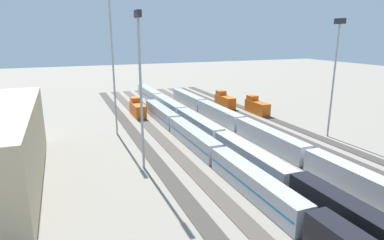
{
  "coord_description": "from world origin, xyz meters",
  "views": [
    {
      "loc": [
        -69.2,
        35.3,
        23.62
      ],
      "look_at": [
        5.45,
        5.32,
        2.5
      ],
      "focal_mm": 30.45,
      "sensor_mm": 36.0,
      "label": 1
    }
  ],
  "objects": [
    {
      "name": "track_bed_4",
      "position": [
        0.0,
        0.0,
        0.06
      ],
      "size": [
        140.0,
        2.8,
        0.12
      ],
      "primitive_type": "cube",
      "color": "#4C443D",
      "rests_on": "ground_plane"
    },
    {
      "name": "track_bed_5",
      "position": [
        0.0,
        5.0,
        0.06
      ],
      "size": [
        140.0,
        2.8,
        0.12
      ],
      "primitive_type": "cube",
      "color": "#4C443D",
      "rests_on": "ground_plane"
    },
    {
      "name": "light_mast_2",
      "position": [
        -12.11,
        -22.7,
        17.29
      ],
      "size": [
        2.8,
        0.7,
        27.12
      ],
      "color": "#9EA0A5",
      "rests_on": "ground_plane"
    },
    {
      "name": "track_bed_8",
      "position": [
        0.0,
        20.0,
        0.06
      ],
      "size": [
        140.0,
        2.8,
        0.12
      ],
      "primitive_type": "cube",
      "color": "#3D3833",
      "rests_on": "ground_plane"
    },
    {
      "name": "ground_plane",
      "position": [
        0.0,
        0.0,
        0.0
      ],
      "size": [
        400.0,
        400.0,
        0.0
      ],
      "primitive_type": "plane",
      "color": "gray"
    },
    {
      "name": "train_on_track_1",
      "position": [
        26.59,
        -15.0,
        2.16
      ],
      "size": [
        10.0,
        3.0,
        5.0
      ],
      "color": "#D85914",
      "rests_on": "ground_plane"
    },
    {
      "name": "track_bed_6",
      "position": [
        0.0,
        10.0,
        0.06
      ],
      "size": [
        140.0,
        2.8,
        0.12
      ],
      "primitive_type": "cube",
      "color": "#4C443D",
      "rests_on": "ground_plane"
    },
    {
      "name": "train_on_track_5",
      "position": [
        4.25,
        5.0,
        2.05
      ],
      "size": [
        114.8,
        3.06,
        4.4
      ],
      "color": "black",
      "rests_on": "ground_plane"
    },
    {
      "name": "track_bed_0",
      "position": [
        0.0,
        -20.0,
        0.06
      ],
      "size": [
        140.0,
        2.8,
        0.12
      ],
      "primitive_type": "cube",
      "color": "#3D3833",
      "rests_on": "ground_plane"
    },
    {
      "name": "track_bed_3",
      "position": [
        0.0,
        -5.0,
        0.06
      ],
      "size": [
        140.0,
        2.8,
        0.12
      ],
      "primitive_type": "cube",
      "color": "#4C443D",
      "rests_on": "ground_plane"
    },
    {
      "name": "track_bed_2",
      "position": [
        0.0,
        -10.0,
        0.06
      ],
      "size": [
        140.0,
        2.8,
        0.12
      ],
      "primitive_type": "cube",
      "color": "#4C443D",
      "rests_on": "ground_plane"
    },
    {
      "name": "track_bed_7",
      "position": [
        0.0,
        15.0,
        0.06
      ],
      "size": [
        140.0,
        2.8,
        0.12
      ],
      "primitive_type": "cube",
      "color": "#4C443D",
      "rests_on": "ground_plane"
    },
    {
      "name": "light_mast_1",
      "position": [
        -14.46,
        22.83,
        17.51
      ],
      "size": [
        2.8,
        0.7,
        27.53
      ],
      "color": "#9EA0A5",
      "rests_on": "ground_plane"
    },
    {
      "name": "train_on_track_7",
      "position": [
        25.3,
        15.0,
        2.16
      ],
      "size": [
        10.0,
        3.0,
        5.0
      ],
      "color": "#D85914",
      "rests_on": "ground_plane"
    },
    {
      "name": "train_on_track_0",
      "position": [
        14.67,
        -20.0,
        2.16
      ],
      "size": [
        10.0,
        3.0,
        5.0
      ],
      "color": "#D85914",
      "rests_on": "ground_plane"
    },
    {
      "name": "train_on_track_6",
      "position": [
        -16.78,
        10.0,
        2.08
      ],
      "size": [
        90.6,
        3.06,
        4.4
      ],
      "color": "black",
      "rests_on": "ground_plane"
    },
    {
      "name": "track_bed_1",
      "position": [
        0.0,
        -15.0,
        0.06
      ],
      "size": [
        140.0,
        2.8,
        0.12
      ],
      "primitive_type": "cube",
      "color": "#3D3833",
      "rests_on": "ground_plane"
    },
    {
      "name": "light_mast_3",
      "position": [
        8.58,
        23.89,
        20.52
      ],
      "size": [
        2.8,
        0.7,
        33.1
      ],
      "color": "#9EA0A5",
      "rests_on": "ground_plane"
    },
    {
      "name": "train_on_track_3",
      "position": [
        -1.49,
        -5.0,
        2.02
      ],
      "size": [
        95.6,
        3.0,
        3.8
      ],
      "color": "#B7BABF",
      "rests_on": "ground_plane"
    }
  ]
}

